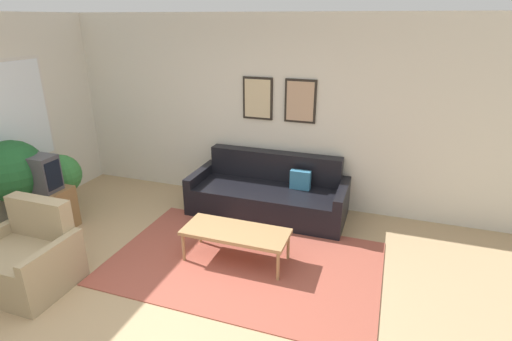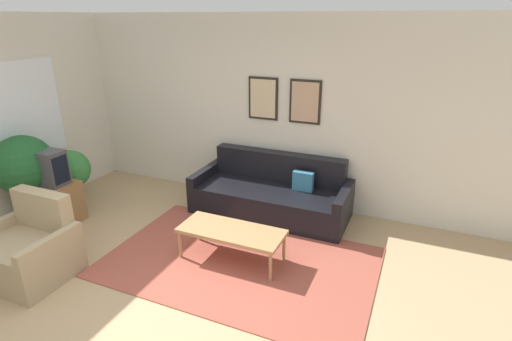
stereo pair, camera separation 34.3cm
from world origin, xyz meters
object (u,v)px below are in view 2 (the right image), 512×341
object	(u,v)px
coffee_table	(231,232)
potted_plant_tall	(24,166)
couch	(272,195)
armchair	(29,251)
tv	(46,167)

from	to	relation	value
coffee_table	potted_plant_tall	xyz separation A→B (m)	(-2.95, -0.21, 0.44)
couch	armchair	xyz separation A→B (m)	(-1.86, -2.42, 0.02)
coffee_table	potted_plant_tall	bearing A→B (deg)	-175.90
couch	tv	xyz separation A→B (m)	(-2.64, -1.43, 0.52)
armchair	couch	bearing A→B (deg)	61.91
armchair	coffee_table	bearing A→B (deg)	40.33
coffee_table	tv	world-z (taller)	tv
armchair	potted_plant_tall	bearing A→B (deg)	149.34
tv	armchair	world-z (taller)	tv
coffee_table	tv	bearing A→B (deg)	-177.23
tv	coffee_table	bearing A→B (deg)	2.77
tv	potted_plant_tall	xyz separation A→B (m)	(-0.29, -0.08, -0.00)
couch	potted_plant_tall	size ratio (longest dim) A/B	1.81
tv	potted_plant_tall	distance (m)	0.31
armchair	tv	bearing A→B (deg)	137.75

